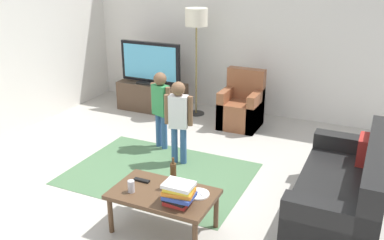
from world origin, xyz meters
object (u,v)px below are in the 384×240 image
object	(u,v)px
tv_stand	(152,97)
bottle	(173,175)
armchair	(242,108)
soda_can	(131,186)
child_center	(179,115)
tv	(150,63)
coffee_table	(163,197)
plate	(198,194)
tv_remote	(142,180)
couch	(347,194)
book_stack	(178,193)
child_near_tv	(161,103)
floor_lamp	(196,23)

from	to	relation	value
tv_stand	bottle	size ratio (longest dim) A/B	3.71
armchair	soda_can	world-z (taller)	armchair
child_center	bottle	bearing A→B (deg)	-65.50
tv	soda_can	distance (m)	3.53
child_center	coffee_table	world-z (taller)	child_center
tv	plate	bearing A→B (deg)	-53.00
tv	armchair	bearing A→B (deg)	-0.64
tv_remote	couch	bearing A→B (deg)	23.85
tv	soda_can	bearing A→B (deg)	-63.03
soda_can	plate	bearing A→B (deg)	20.13
tv_stand	book_stack	world-z (taller)	book_stack
tv_stand	child_center	world-z (taller)	child_center
child_near_tv	plate	distance (m)	2.08
soda_can	tv	bearing A→B (deg)	116.97
couch	child_near_tv	xyz separation A→B (m)	(-2.56, 0.76, 0.37)
book_stack	bottle	world-z (taller)	bottle
floor_lamp	soda_can	bearing A→B (deg)	-76.10
bottle	soda_can	size ratio (longest dim) A/B	2.69
coffee_table	soda_can	bearing A→B (deg)	-156.80
tv	bottle	world-z (taller)	tv
couch	soda_can	distance (m)	2.17
book_stack	tv_stand	bearing A→B (deg)	123.65
tv_stand	armchair	world-z (taller)	armchair
couch	tv	bearing A→B (deg)	149.28
coffee_table	tv_remote	xyz separation A→B (m)	(-0.30, 0.10, 0.06)
child_near_tv	armchair	bearing A→B (deg)	59.61
book_stack	soda_can	size ratio (longest dim) A/B	2.52
bottle	floor_lamp	bearing A→B (deg)	110.53
tv_remote	tv	bearing A→B (deg)	118.08
armchair	child_center	distance (m)	1.68
tv	child_near_tv	bearing A→B (deg)	-55.00
floor_lamp	soda_can	world-z (taller)	floor_lamp
couch	child_center	xyz separation A→B (m)	(-2.12, 0.43, 0.37)
child_near_tv	book_stack	bearing A→B (deg)	-57.02
floor_lamp	child_near_tv	xyz separation A→B (m)	(0.13, -1.47, -0.89)
soda_can	plate	world-z (taller)	soda_can
floor_lamp	plate	xyz separation A→B (m)	(1.42, -3.08, -1.12)
couch	floor_lamp	distance (m)	3.72
couch	soda_can	xyz separation A→B (m)	(-1.88, -1.07, 0.19)
child_near_tv	bottle	xyz separation A→B (m)	(1.02, -1.59, -0.10)
tv	armchair	xyz separation A→B (m)	(1.66, -0.02, -0.55)
tv_stand	soda_can	world-z (taller)	soda_can
floor_lamp	soda_can	distance (m)	3.57
child_near_tv	soda_can	world-z (taller)	child_near_tv
child_center	tv_remote	world-z (taller)	child_center
tv_stand	coffee_table	distance (m)	3.57
floor_lamp	armchair	bearing A→B (deg)	-12.23
tv_stand	floor_lamp	xyz separation A→B (m)	(0.78, 0.15, 1.30)
tv_stand	coffee_table	world-z (taller)	tv_stand
child_near_tv	child_center	xyz separation A→B (m)	(0.44, -0.33, 0.00)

